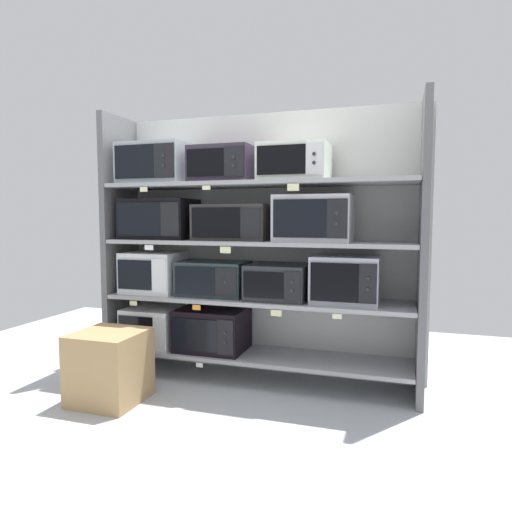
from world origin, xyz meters
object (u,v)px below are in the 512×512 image
microwave_5 (345,279)px  microwave_8 (314,218)px  microwave_6 (159,219)px  microwave_11 (294,162)px  microwave_1 (212,329)px  microwave_9 (157,164)px  microwave_0 (154,326)px  microwave_10 (224,165)px  microwave_2 (154,272)px  microwave_3 (214,278)px  microwave_7 (233,222)px  microwave_4 (278,282)px  shipping_carton (110,366)px

microwave_5 → microwave_8: (-0.23, 0.00, 0.43)m
microwave_6 → microwave_11: size_ratio=1.14×
microwave_1 → microwave_9: size_ratio=0.99×
microwave_0 → microwave_8: size_ratio=0.80×
microwave_1 → microwave_11: bearing=-0.0°
microwave_1 → microwave_10: (0.11, 0.00, 1.28)m
microwave_2 → microwave_10: microwave_10 is taller
microwave_3 → microwave_11: size_ratio=1.08×
microwave_7 → microwave_9: microwave_9 is taller
microwave_0 → microwave_11: (1.17, 0.00, 1.29)m
microwave_10 → microwave_11: 0.55m
microwave_4 → microwave_6: (-0.99, -0.00, 0.46)m
microwave_0 → microwave_4: (1.06, 0.00, 0.41)m
microwave_7 → microwave_9: size_ratio=1.06×
microwave_0 → microwave_7: bearing=-0.0°
microwave_10 → shipping_carton: (-0.58, -0.68, -1.41)m
microwave_1 → microwave_11: 1.44m
microwave_0 → microwave_5: microwave_5 is taller
microwave_5 → shipping_carton: size_ratio=0.98×
microwave_9 → microwave_10: (0.57, 0.00, -0.02)m
microwave_11 → microwave_6: bearing=-180.0°
microwave_5 → microwave_4: bearing=180.0°
shipping_carton → microwave_4: bearing=33.8°
microwave_0 → microwave_7: (0.70, -0.00, 0.85)m
microwave_4 → microwave_5: size_ratio=0.94×
microwave_7 → microwave_11: bearing=0.0°
microwave_11 → microwave_8: bearing=-0.0°
microwave_1 → microwave_11: (0.66, -0.00, 1.28)m
microwave_10 → microwave_6: bearing=-180.0°
microwave_3 → microwave_0: bearing=180.0°
shipping_carton → microwave_7: bearing=46.0°
microwave_4 → microwave_10: 0.98m
microwave_10 → microwave_3: bearing=-179.9°
microwave_7 → shipping_carton: bearing=-134.0°
microwave_2 → microwave_5: 1.54m
microwave_3 → microwave_7: microwave_7 is taller
microwave_7 → microwave_5: bearing=0.0°
microwave_3 → microwave_6: 0.66m
microwave_1 → microwave_3: (0.02, -0.00, 0.41)m
microwave_6 → microwave_9: size_ratio=1.05×
microwave_1 → microwave_4: (0.54, 0.00, 0.40)m
microwave_0 → shipping_carton: bearing=-86.1°
microwave_1 → microwave_6: microwave_6 is taller
microwave_1 → microwave_4: size_ratio=1.19×
microwave_9 → microwave_1: bearing=0.0°
microwave_3 → microwave_8: microwave_8 is taller
microwave_3 → microwave_10: microwave_10 is taller
microwave_11 → microwave_9: bearing=-180.0°
microwave_5 → shipping_carton: (-1.50, -0.68, -0.57)m
microwave_6 → microwave_10: microwave_10 is taller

